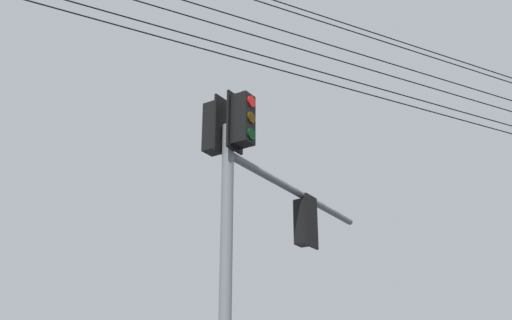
{
  "coord_description": "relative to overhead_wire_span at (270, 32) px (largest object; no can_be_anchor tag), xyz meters",
  "views": [
    {
      "loc": [
        -8.97,
        2.12,
        2.13
      ],
      "look_at": [
        1.26,
        0.11,
        6.33
      ],
      "focal_mm": 44.35,
      "sensor_mm": 36.0,
      "label": 1
    }
  ],
  "objects": [
    {
      "name": "signal_mast_assembly",
      "position": [
        0.29,
        0.28,
        -3.67
      ],
      "size": [
        3.9,
        3.78,
        7.22
      ],
      "color": "slate",
      "rests_on": "ground"
    },
    {
      "name": "overhead_wire_span",
      "position": [
        0.0,
        0.0,
        0.0
      ],
      "size": [
        5.05,
        17.37,
        1.7
      ],
      "color": "black"
    }
  ]
}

